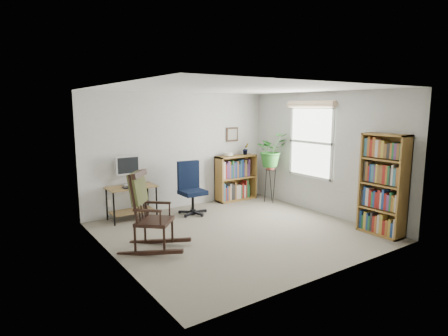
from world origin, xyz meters
TOP-DOWN VIEW (x-y plane):
  - floor at (0.00, 0.00)m, footprint 4.20×4.00m
  - ceiling at (0.00, 0.00)m, footprint 4.20×4.00m
  - wall_back at (0.00, 2.00)m, footprint 4.20×0.00m
  - wall_front at (0.00, -2.00)m, footprint 4.20×0.00m
  - wall_left at (-2.10, 0.00)m, footprint 0.00×4.00m
  - wall_right at (2.10, 0.00)m, footprint 0.00×4.00m
  - window at (2.06, 0.30)m, footprint 0.12×1.20m
  - desk at (-1.22, 1.70)m, footprint 0.89×0.49m
  - monitor at (-1.22, 1.84)m, footprint 0.46×0.16m
  - keyboard at (-1.22, 1.58)m, footprint 0.40×0.15m
  - office_chair at (-0.10, 1.35)m, footprint 0.64×0.64m
  - rocking_chair at (-1.49, 0.05)m, footprint 1.18×1.16m
  - low_bookshelf at (1.30, 1.82)m, footprint 0.97×0.32m
  - tall_bookshelf at (1.92, -1.44)m, footprint 0.32×0.74m
  - plant_stand at (1.80, 1.21)m, footprint 0.28×0.28m
  - spider_plant at (1.80, 1.21)m, footprint 1.69×1.87m
  - potted_plant_small at (1.58, 1.83)m, footprint 0.13×0.24m
  - framed_picture at (1.30, 1.97)m, footprint 0.32×0.04m

SIDE VIEW (x-z plane):
  - floor at x=0.00m, z-range 0.00..0.00m
  - desk at x=-1.22m, z-range 0.00..0.64m
  - plant_stand at x=1.80m, z-range 0.00..0.87m
  - low_bookshelf at x=1.30m, z-range 0.00..1.02m
  - office_chair at x=-0.10m, z-range 0.00..1.06m
  - rocking_chair at x=-1.49m, z-range 0.00..1.20m
  - keyboard at x=-1.22m, z-range 0.64..0.67m
  - tall_bookshelf at x=1.92m, z-range 0.00..1.68m
  - monitor at x=-1.22m, z-range 0.64..1.20m
  - potted_plant_small at x=1.58m, z-range 1.02..1.13m
  - wall_back at x=0.00m, z-range 0.00..2.40m
  - wall_front at x=0.00m, z-range 0.00..2.40m
  - wall_left at x=-2.10m, z-range 0.00..2.40m
  - wall_right at x=2.10m, z-range 0.00..2.40m
  - window at x=2.06m, z-range 0.65..2.15m
  - framed_picture at x=1.30m, z-range 1.33..1.65m
  - spider_plant at x=1.80m, z-range 0.80..2.27m
  - ceiling at x=0.00m, z-range 2.40..2.40m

